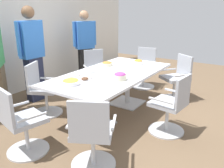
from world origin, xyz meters
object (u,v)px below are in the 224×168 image
object	(u,v)px
office_chair_3	(21,125)
donut_platter	(81,77)
office_chair_0	(144,70)
snack_bowl_chips_yellow	(71,82)
office_chair_2	(43,92)
office_chair_5	(171,108)
office_chair_4	(92,137)
snack_bowl_pretzels	(107,64)
snack_bowl_candy_mix	(120,76)
napkin_pile	(89,71)
person_standing_2	(32,53)
office_chair_6	(177,80)
office_chair_1	(96,73)
person_standing_3	(85,45)
conference_table	(112,80)
snack_bowl_chips_orange	(138,62)

from	to	relation	value
office_chair_3	donut_platter	size ratio (longest dim) A/B	2.37
office_chair_0	snack_bowl_chips_yellow	world-z (taller)	office_chair_0
office_chair_2	office_chair_5	xyz separation A→B (m)	(0.57, -2.12, 0.00)
office_chair_5	office_chair_4	bearing A→B (deg)	166.61
office_chair_2	snack_bowl_pretzels	xyz separation A→B (m)	(1.04, -0.66, 0.38)
office_chair_0	snack_bowl_candy_mix	distance (m)	2.05
office_chair_2	snack_bowl_chips_yellow	distance (m)	0.97
office_chair_5	napkin_pile	bearing A→B (deg)	100.05
office_chair_5	person_standing_2	world-z (taller)	person_standing_2
office_chair_6	snack_bowl_chips_yellow	size ratio (longest dim) A/B	3.53
office_chair_1	office_chair_4	xyz separation A→B (m)	(-2.21, -1.60, 0.00)
person_standing_3	donut_platter	world-z (taller)	person_standing_3
snack_bowl_candy_mix	office_chair_0	bearing A→B (deg)	14.74
snack_bowl_chips_yellow	napkin_pile	xyz separation A→B (m)	(0.68, 0.20, -0.02)
conference_table	office_chair_6	world-z (taller)	office_chair_6
office_chair_6	person_standing_3	xyz separation A→B (m)	(0.04, 2.40, 0.50)
snack_bowl_chips_yellow	donut_platter	world-z (taller)	snack_bowl_chips_yellow
office_chair_1	office_chair_2	world-z (taller)	same
snack_bowl_chips_orange	donut_platter	xyz separation A→B (m)	(-1.31, 0.34, -0.03)
donut_platter	office_chair_6	bearing A→B (deg)	-27.93
office_chair_4	napkin_pile	world-z (taller)	office_chair_4
snack_bowl_chips_orange	person_standing_2	bearing A→B (deg)	121.41
office_chair_1	person_standing_2	world-z (taller)	person_standing_2
office_chair_3	person_standing_3	distance (m)	3.30
office_chair_4	office_chair_0	bearing A→B (deg)	77.62
conference_table	office_chair_1	bearing A→B (deg)	49.56
office_chair_5	snack_bowl_chips_yellow	bearing A→B (deg)	128.00
office_chair_0	napkin_pile	size ratio (longest dim) A/B	4.61
conference_table	office_chair_0	distance (m)	1.70
snack_bowl_candy_mix	office_chair_5	bearing A→B (deg)	-77.21
office_chair_5	conference_table	bearing A→B (deg)	91.63
office_chair_3	snack_bowl_chips_orange	distance (m)	2.48
office_chair_5	person_standing_2	xyz separation A→B (m)	(-0.21, 2.76, 0.57)
conference_table	person_standing_2	xyz separation A→B (m)	(-0.30, 1.66, 0.35)
office_chair_2	snack_bowl_chips_orange	bearing A→B (deg)	115.88
office_chair_5	snack_bowl_chips_orange	world-z (taller)	office_chair_5
office_chair_0	snack_bowl_candy_mix	bearing A→B (deg)	95.64
office_chair_2	office_chair_6	world-z (taller)	same
office_chair_1	napkin_pile	world-z (taller)	office_chair_1
office_chair_5	snack_bowl_chips_orange	distance (m)	1.38
snack_bowl_chips_orange	donut_platter	distance (m)	1.35
office_chair_3	office_chair_6	distance (m)	3.09
donut_platter	person_standing_2	bearing A→B (deg)	80.54
office_chair_2	snack_bowl_candy_mix	xyz separation A→B (m)	(0.39, -1.34, 0.40)
office_chair_0	office_chair_2	bearing A→B (deg)	61.42
office_chair_6	office_chair_4	bearing A→B (deg)	123.88
office_chair_5	napkin_pile	distance (m)	1.50
person_standing_2	snack_bowl_pretzels	world-z (taller)	person_standing_2
office_chair_2	office_chair_5	bearing A→B (deg)	78.83
office_chair_2	snack_bowl_chips_orange	world-z (taller)	office_chair_2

